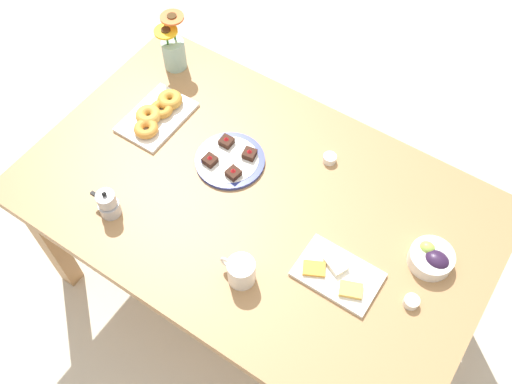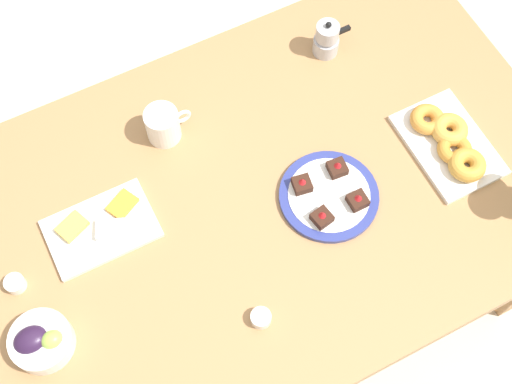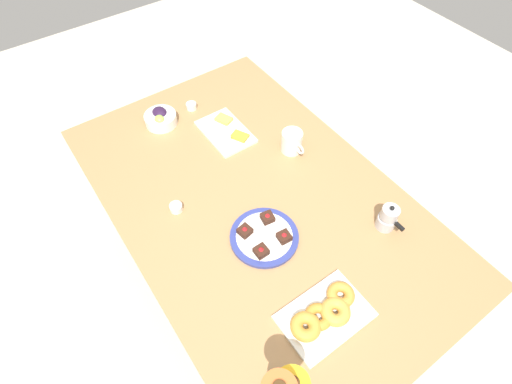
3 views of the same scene
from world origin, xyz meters
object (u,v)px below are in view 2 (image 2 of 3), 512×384
cheese_platter (101,227)px  coffee_mug (163,125)px  dining_table (256,213)px  grape_bowl (41,341)px  jam_cup_berry (15,284)px  dessert_plate (329,195)px  moka_pot (327,39)px  croissant_platter (450,143)px  jam_cup_honey (261,318)px

cheese_platter → coffee_mug: bearing=35.2°
dining_table → grape_bowl: bearing=-170.0°
jam_cup_berry → dessert_plate: dessert_plate is taller
coffee_mug → moka_pot: size_ratio=1.03×
cheese_platter → croissant_platter: croissant_platter is taller
coffee_mug → cheese_platter: (-0.25, -0.17, -0.04)m
jam_cup_honey → jam_cup_berry: (-0.47, 0.33, 0.00)m
coffee_mug → jam_cup_berry: size_ratio=2.55×
dessert_plate → moka_pot: moka_pot is taller
coffee_mug → croissant_platter: 0.73m
dining_table → jam_cup_honey: jam_cup_honey is taller
cheese_platter → moka_pot: 0.78m
coffee_mug → jam_cup_berry: (-0.48, -0.22, -0.03)m
cheese_platter → croissant_platter: bearing=-12.3°
grape_bowl → dessert_plate: bearing=2.0°
coffee_mug → jam_cup_honey: 0.55m
coffee_mug → cheese_platter: 0.30m
grape_bowl → croissant_platter: grape_bowl is taller
jam_cup_berry → dessert_plate: 0.78m
coffee_mug → moka_pot: bearing=5.0°
cheese_platter → jam_cup_berry: cheese_platter is taller
croissant_platter → dessert_plate: 0.34m
dining_table → croissant_platter: size_ratio=5.71×
grape_bowl → jam_cup_honey: grape_bowl is taller
jam_cup_honey → cheese_platter: bearing=122.7°
coffee_mug → croissant_platter: (0.63, -0.36, -0.03)m
jam_cup_honey → moka_pot: 0.78m
dining_table → grape_bowl: (-0.59, -0.11, 0.12)m
coffee_mug → cheese_platter: size_ratio=0.47×
grape_bowl → jam_cup_berry: 0.16m
dessert_plate → moka_pot: 0.45m
dining_table → cheese_platter: size_ratio=6.15×
dining_table → croissant_platter: bearing=-10.4°
jam_cup_berry → cheese_platter: bearing=10.6°
jam_cup_honey → croissant_platter: bearing=16.2°
grape_bowl → jam_cup_honey: 0.50m
grape_bowl → dessert_plate: (0.76, 0.03, -0.02)m
dessert_plate → moka_pot: size_ratio=2.09×
croissant_platter → moka_pot: bearing=107.8°
coffee_mug → grape_bowl: size_ratio=0.86×
grape_bowl → cheese_platter: size_ratio=0.55×
jam_cup_honey → moka_pot: size_ratio=0.40×
grape_bowl → cheese_platter: (0.22, 0.20, -0.02)m
dining_table → cheese_platter: cheese_platter is taller
dining_table → dessert_plate: dessert_plate is taller
dining_table → coffee_mug: bearing=114.8°
jam_cup_berry → moka_pot: size_ratio=0.40×
jam_cup_berry → dessert_plate: (0.77, -0.13, -0.00)m
grape_bowl → moka_pot: bearing=23.5°
cheese_platter → croissant_platter: size_ratio=0.93×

